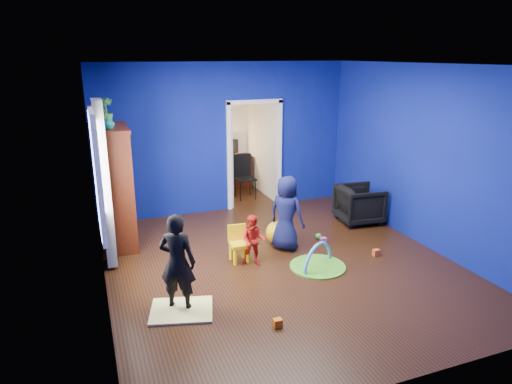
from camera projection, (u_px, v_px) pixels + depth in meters
name	position (u px, v px, depth m)	size (l,w,h in m)	color
floor	(281.00, 265.00, 6.84)	(5.00, 5.50, 0.01)	black
ceiling	(285.00, 64.00, 6.00)	(5.00, 5.50, 0.01)	white
wall_back	(225.00, 139.00, 8.88)	(5.00, 0.02, 2.90)	navy
wall_front	(412.00, 244.00, 3.96)	(5.00, 0.02, 2.90)	navy
wall_left	(96.00, 189.00, 5.57)	(0.02, 5.50, 2.90)	navy
wall_right	(426.00, 157.00, 7.27)	(0.02, 5.50, 2.90)	navy
alcove	(240.00, 139.00, 9.92)	(1.00, 1.75, 2.50)	silver
armchair	(360.00, 204.00, 8.49)	(0.74, 0.77, 0.70)	black
child_black	(177.00, 262.00, 5.51)	(0.45, 0.30, 1.24)	black
child_navy	(286.00, 213.00, 7.25)	(0.59, 0.39, 1.21)	#10153C
toddler_red	(253.00, 241.00, 6.73)	(0.38, 0.29, 0.78)	#B01224
vase	(108.00, 123.00, 6.75)	(0.18, 0.18, 0.19)	#0D566D
potted_plant	(105.00, 111.00, 7.18)	(0.23, 0.23, 0.41)	#378C33
tv_armoire	(113.00, 187.00, 7.33)	(0.58, 1.14, 1.96)	#3D130A
crt_tv	(116.00, 184.00, 7.33)	(0.46, 0.70, 0.54)	silver
yellow_blanket	(182.00, 310.00, 5.60)	(0.75, 0.60, 0.03)	#F2E07A
hopper_ball	(277.00, 232.00, 7.58)	(0.38, 0.38, 0.38)	yellow
kid_chair	(239.00, 246.00, 6.90)	(0.28, 0.28, 0.50)	yellow
play_mat	(318.00, 266.00, 6.77)	(0.83, 0.83, 0.02)	green
toy_arch	(318.00, 266.00, 6.76)	(0.74, 0.74, 0.05)	#3F8CD8
window_left	(95.00, 174.00, 5.86)	(0.03, 0.95, 1.55)	white
curtain	(105.00, 185.00, 6.48)	(0.14, 0.42, 2.40)	slate
doorway	(254.00, 156.00, 9.20)	(1.16, 0.10, 2.10)	white
study_desk	(232.00, 171.00, 10.75)	(0.88, 0.44, 0.75)	#3D140A
desk_monitor	(230.00, 146.00, 10.69)	(0.40, 0.05, 0.32)	black
desk_lamp	(219.00, 149.00, 10.54)	(0.14, 0.14, 0.14)	#FFD88C
folding_chair	(245.00, 178.00, 9.86)	(0.40, 0.40, 0.92)	black
book_shelf	(229.00, 100.00, 10.37)	(0.88, 0.24, 0.04)	white
toy_0	(376.00, 252.00, 7.14)	(0.10, 0.08, 0.10)	#E05525
toy_1	(360.00, 220.00, 8.52)	(0.11, 0.11, 0.11)	blue
toy_2	(278.00, 323.00, 5.27)	(0.10, 0.08, 0.10)	#FA630D
toy_3	(318.00, 236.00, 7.77)	(0.11, 0.11, 0.11)	green
toy_4	(323.00, 241.00, 7.60)	(0.10, 0.08, 0.10)	#D24E99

